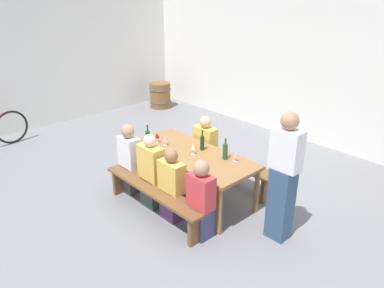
{
  "coord_description": "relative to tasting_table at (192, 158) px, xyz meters",
  "views": [
    {
      "loc": [
        3.7,
        -3.46,
        3.07
      ],
      "look_at": [
        0.0,
        0.0,
        0.9
      ],
      "focal_mm": 34.78,
      "sensor_mm": 36.0,
      "label": 1
    }
  ],
  "objects": [
    {
      "name": "ground_plane",
      "position": [
        0.0,
        0.0,
        -0.68
      ],
      "size": [
        24.0,
        24.0,
        0.0
      ],
      "primitive_type": "plane",
      "color": "slate"
    },
    {
      "name": "back_wall",
      "position": [
        0.0,
        3.44,
        0.92
      ],
      "size": [
        14.0,
        0.2,
        3.2
      ],
      "primitive_type": "cube",
      "color": "silver",
      "rests_on": "ground"
    },
    {
      "name": "side_wall",
      "position": [
        -4.81,
        0.0,
        0.92
      ],
      "size": [
        0.2,
        7.28,
        3.2
      ],
      "primitive_type": "cube",
      "color": "silver",
      "rests_on": "ground"
    },
    {
      "name": "tasting_table",
      "position": [
        0.0,
        0.0,
        0.0
      ],
      "size": [
        2.05,
        0.9,
        0.75
      ],
      "color": "olive",
      "rests_on": "ground"
    },
    {
      "name": "bench_near",
      "position": [
        0.0,
        -0.75,
        -0.32
      ],
      "size": [
        1.95,
        0.3,
        0.45
      ],
      "color": "brown",
      "rests_on": "ground"
    },
    {
      "name": "bench_far",
      "position": [
        0.0,
        0.75,
        -0.32
      ],
      "size": [
        1.95,
        0.3,
        0.45
      ],
      "color": "brown",
      "rests_on": "ground"
    },
    {
      "name": "wine_bottle_0",
      "position": [
        0.47,
        0.21,
        0.2
      ],
      "size": [
        0.07,
        0.07,
        0.31
      ],
      "color": "#234C2D",
      "rests_on": "tasting_table"
    },
    {
      "name": "wine_bottle_1",
      "position": [
        -0.75,
        -0.26,
        0.19
      ],
      "size": [
        0.07,
        0.07,
        0.31
      ],
      "color": "#194723",
      "rests_on": "tasting_table"
    },
    {
      "name": "wine_bottle_2",
      "position": [
        0.02,
        0.2,
        0.19
      ],
      "size": [
        0.06,
        0.06,
        0.32
      ],
      "color": "#143319",
      "rests_on": "tasting_table"
    },
    {
      "name": "wine_glass_0",
      "position": [
        -0.51,
        -0.1,
        0.19
      ],
      "size": [
        0.08,
        0.08,
        0.16
      ],
      "color": "silver",
      "rests_on": "tasting_table"
    },
    {
      "name": "wine_glass_1",
      "position": [
        0.63,
        0.26,
        0.18
      ],
      "size": [
        0.07,
        0.07,
        0.16
      ],
      "color": "silver",
      "rests_on": "tasting_table"
    },
    {
      "name": "wine_glass_2",
      "position": [
        -0.1,
        -0.32,
        0.19
      ],
      "size": [
        0.08,
        0.08,
        0.16
      ],
      "color": "silver",
      "rests_on": "tasting_table"
    },
    {
      "name": "wine_glass_3",
      "position": [
        -0.68,
        -0.13,
        0.19
      ],
      "size": [
        0.07,
        0.07,
        0.17
      ],
      "color": "silver",
      "rests_on": "tasting_table"
    },
    {
      "name": "wine_glass_4",
      "position": [
        0.04,
        -0.02,
        0.2
      ],
      "size": [
        0.07,
        0.07,
        0.18
      ],
      "color": "silver",
      "rests_on": "tasting_table"
    },
    {
      "name": "seated_guest_near_0",
      "position": [
        -0.78,
        -0.6,
        -0.13
      ],
      "size": [
        0.36,
        0.24,
        1.15
      ],
      "rotation": [
        0.0,
        0.0,
        1.57
      ],
      "color": "#424341",
      "rests_on": "ground"
    },
    {
      "name": "seated_guest_near_1",
      "position": [
        -0.23,
        -0.6,
        -0.14
      ],
      "size": [
        0.41,
        0.24,
        1.15
      ],
      "rotation": [
        0.0,
        0.0,
        1.57
      ],
      "color": "#34473E",
      "rests_on": "ground"
    },
    {
      "name": "seated_guest_near_2",
      "position": [
        0.23,
        -0.6,
        -0.17
      ],
      "size": [
        0.39,
        0.24,
        1.07
      ],
      "rotation": [
        0.0,
        0.0,
        1.57
      ],
      "color": "#56325C",
      "rests_on": "ground"
    },
    {
      "name": "seated_guest_near_3",
      "position": [
        0.8,
        -0.6,
        -0.14
      ],
      "size": [
        0.35,
        0.24,
        1.11
      ],
      "rotation": [
        0.0,
        0.0,
        1.57
      ],
      "color": "#3E4170",
      "rests_on": "ground"
    },
    {
      "name": "seated_guest_far_0",
      "position": [
        -0.32,
        0.6,
        -0.15
      ],
      "size": [
        0.4,
        0.24,
        1.12
      ],
      "rotation": [
        0.0,
        0.0,
        -1.57
      ],
      "color": "#4D4058",
      "rests_on": "ground"
    },
    {
      "name": "standing_host",
      "position": [
        1.5,
        0.15,
        0.17
      ],
      "size": [
        0.37,
        0.24,
        1.73
      ],
      "rotation": [
        0.0,
        0.0,
        3.14
      ],
      "color": "#314B6C",
      "rests_on": "ground"
    },
    {
      "name": "wine_barrel",
      "position": [
        -4.0,
        2.56,
        -0.34
      ],
      "size": [
        0.58,
        0.58,
        0.67
      ],
      "color": "brown",
      "rests_on": "ground"
    }
  ]
}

